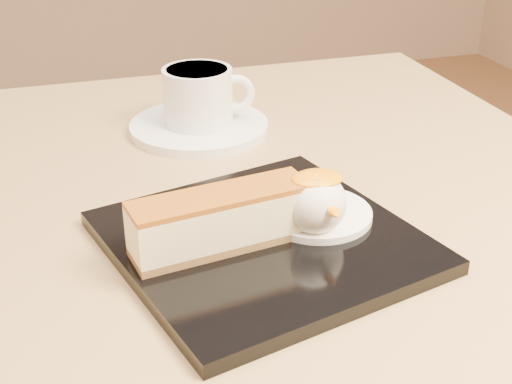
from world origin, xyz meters
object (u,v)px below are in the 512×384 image
object	(u,v)px
cheesecake	(221,220)
ice_cream_scoop	(315,203)
table	(201,363)
coffee_cup	(200,95)
dessert_plate	(264,242)
saucer	(199,127)

from	to	relation	value
cheesecake	ice_cream_scoop	world-z (taller)	ice_cream_scoop
table	coffee_cup	xyz separation A→B (m)	(0.05, 0.19, 0.20)
dessert_plate	ice_cream_scoop	bearing A→B (deg)	-7.13
table	coffee_cup	world-z (taller)	coffee_cup
ice_cream_scoop	cheesecake	bearing A→B (deg)	180.00
table	saucer	xyz separation A→B (m)	(0.05, 0.19, 0.16)
dessert_plate	ice_cream_scoop	world-z (taller)	ice_cream_scoop
cheesecake	dessert_plate	bearing A→B (deg)	-0.39
ice_cream_scoop	saucer	distance (m)	0.26
ice_cream_scoop	table	bearing A→B (deg)	140.90
ice_cream_scoop	coffee_cup	world-z (taller)	coffee_cup
cheesecake	saucer	xyz separation A→B (m)	(0.04, 0.26, -0.03)
table	cheesecake	bearing A→B (deg)	-84.43
dessert_plate	coffee_cup	bearing A→B (deg)	87.99
table	dessert_plate	xyz separation A→B (m)	(0.04, -0.06, 0.16)
ice_cream_scoop	dessert_plate	bearing A→B (deg)	172.87
cheesecake	coffee_cup	size ratio (longest dim) A/B	1.43
dessert_plate	cheesecake	bearing A→B (deg)	-171.87
saucer	cheesecake	bearing A→B (deg)	-99.29
dessert_plate	cheesecake	world-z (taller)	cheesecake
saucer	coffee_cup	size ratio (longest dim) A/B	1.51
saucer	coffee_cup	bearing A→B (deg)	-5.93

